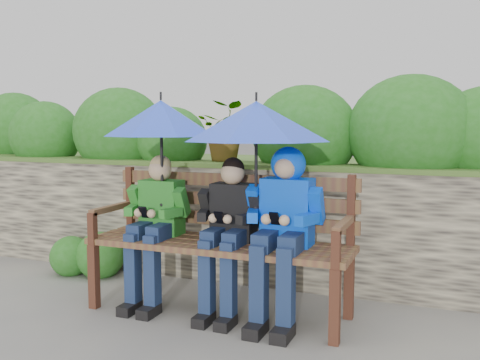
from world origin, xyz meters
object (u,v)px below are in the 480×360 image
at_px(boy_left, 155,220).
at_px(boy_middle, 229,226).
at_px(umbrella_right, 256,121).
at_px(boy_right, 283,218).
at_px(park_bench, 223,232).
at_px(umbrella_left, 161,118).

bearing_deg(boy_left, boy_middle, 0.02).
relative_size(boy_left, umbrella_right, 1.11).
distance_m(boy_right, umbrella_right, 0.68).
height_order(boy_middle, umbrella_right, umbrella_right).
height_order(park_bench, boy_right, boy_right).
bearing_deg(umbrella_left, umbrella_right, -0.93).
distance_m(boy_right, umbrella_left, 1.17).
bearing_deg(park_bench, umbrella_left, -172.32).
bearing_deg(boy_middle, park_bench, 133.59).
relative_size(boy_middle, umbrella_left, 1.32).
height_order(park_bench, boy_left, boy_left).
height_order(boy_middle, umbrella_left, umbrella_left).
xyz_separation_m(boy_middle, boy_right, (0.40, 0.00, 0.08)).
relative_size(boy_right, umbrella_left, 1.41).
bearing_deg(boy_middle, boy_right, 0.68).
bearing_deg(park_bench, umbrella_right, -14.67).
bearing_deg(boy_middle, umbrella_left, 177.34).
relative_size(boy_left, umbrella_left, 1.32).
relative_size(park_bench, boy_middle, 1.71).
height_order(umbrella_left, umbrella_right, umbrella_left).
relative_size(boy_middle, umbrella_right, 1.10).
distance_m(boy_left, boy_middle, 0.59).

